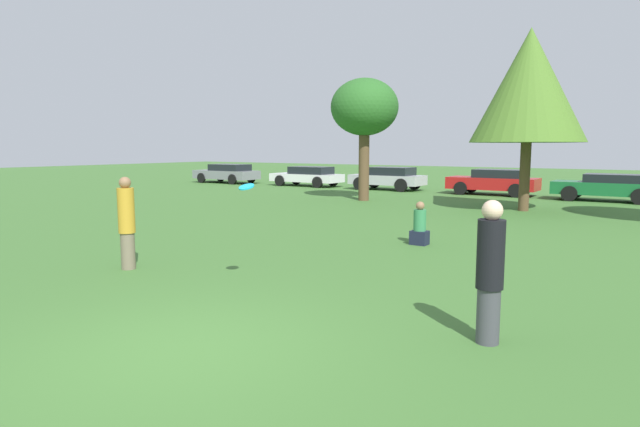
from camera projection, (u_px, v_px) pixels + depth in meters
ground_plane at (182, 349)px, 6.33m from camera, size 120.00×120.00×0.00m
person_thrower at (127, 222)px, 10.39m from camera, size 0.32×0.32×1.81m
person_catcher at (490, 271)px, 6.43m from camera, size 0.33×0.33×1.76m
frisbee at (246, 187)px, 8.79m from camera, size 0.26×0.26×0.11m
bystander_sitting at (420, 227)px, 13.07m from camera, size 0.41×0.34×1.07m
tree_0 at (364, 109)px, 23.47m from camera, size 2.98×2.98×5.39m
tree_1 at (529, 86)px, 19.52m from camera, size 4.13×4.13×6.69m
parked_car_grey at (227, 173)px, 35.60m from camera, size 4.54×2.00×1.25m
parked_car_white at (308, 176)px, 32.66m from camera, size 4.52×1.94×1.20m
parked_car_silver at (388, 178)px, 29.79m from camera, size 4.12×1.96×1.27m
parked_car_red at (494, 181)px, 26.62m from camera, size 4.33×1.89×1.28m
parked_car_green at (608, 187)px, 23.48m from camera, size 4.36×1.89×1.21m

